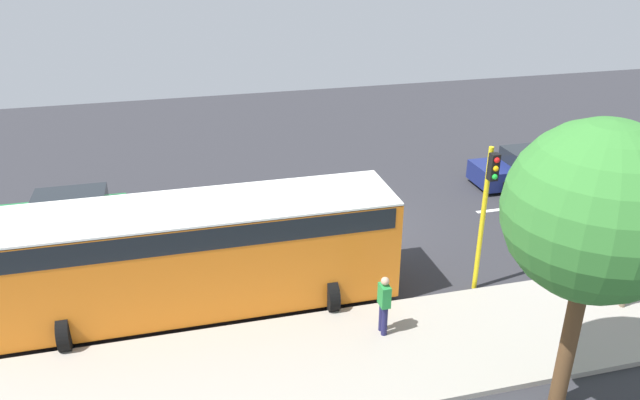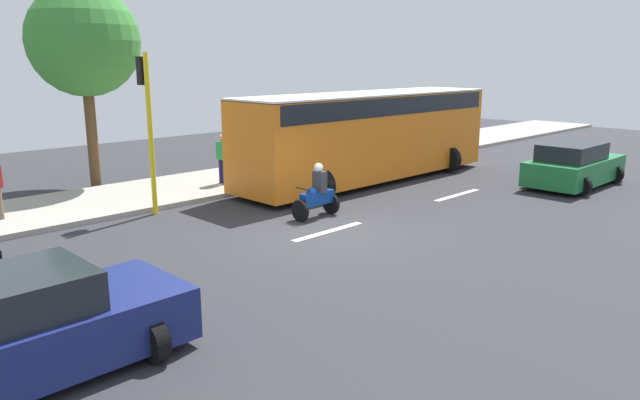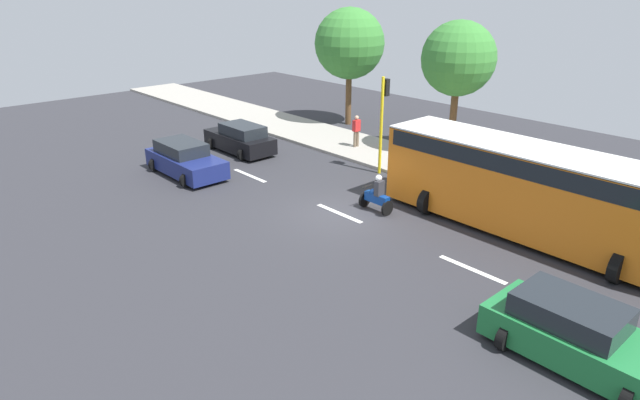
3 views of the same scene
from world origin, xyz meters
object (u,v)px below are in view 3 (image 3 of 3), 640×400
pedestrian_near_signal (463,162)px  street_tree_south (458,59)px  traffic_light_corner (383,111)px  car_dark_blue (185,160)px  car_green (578,335)px  motorcycle (377,196)px  pedestrian_by_tree (356,130)px  city_bus (532,186)px  street_tree_center (350,44)px  car_black (240,139)px

pedestrian_near_signal → street_tree_south: size_ratio=0.25×
traffic_light_corner → car_dark_blue: bearing=139.3°
car_dark_blue → car_green: bearing=-89.8°
motorcycle → street_tree_south: (8.41, 2.51, 4.23)m
pedestrian_by_tree → street_tree_south: 6.24m
car_green → street_tree_south: street_tree_south is taller
pedestrian_by_tree → traffic_light_corner: (-1.91, -3.49, 1.87)m
car_green → traffic_light_corner: bearing=60.9°
car_green → city_bus: bearing=37.4°
traffic_light_corner → street_tree_south: 5.21m
motorcycle → pedestrian_by_tree: size_ratio=0.91×
city_bus → street_tree_center: 17.37m
motorcycle → street_tree_south: 9.74m
car_dark_blue → traffic_light_corner: size_ratio=0.99×
car_dark_blue → city_bus: (5.73, -13.96, 1.13)m
motorcycle → street_tree_south: size_ratio=0.23×
street_tree_south → car_black: bearing=135.2°
car_green → street_tree_south: (11.66, 11.82, 4.16)m
pedestrian_by_tree → city_bus: bearing=-105.1°
car_green → car_black: bearing=78.8°
motorcycle → city_bus: bearing=-64.3°
car_dark_blue → motorcycle: size_ratio=2.92×
motorcycle → pedestrian_near_signal: bearing=-5.4°
pedestrian_near_signal → city_bus: bearing=-120.5°
car_green → pedestrian_near_signal: bearing=46.7°
car_dark_blue → street_tree_south: 14.03m
traffic_light_corner → street_tree_south: bearing=-6.0°
car_black → city_bus: 15.37m
car_black → motorcycle: motorcycle is taller
city_bus → pedestrian_by_tree: bearing=74.9°
car_dark_blue → city_bus: 15.13m
car_black → pedestrian_near_signal: pedestrian_near_signal is taller
car_dark_blue → pedestrian_near_signal: pedestrian_near_signal is taller
city_bus → car_dark_blue: bearing=112.3°
street_tree_south → car_green: bearing=-134.6°
car_black → motorcycle: size_ratio=2.80×
motorcycle → car_dark_blue: bearing=110.3°
car_green → traffic_light_corner: size_ratio=0.96×
car_black → motorcycle: 10.25m
car_dark_blue → traffic_light_corner: bearing=-40.7°
street_tree_center → car_black: bearing=-176.6°
pedestrian_by_tree → traffic_light_corner: bearing=-118.6°
car_black → city_bus: size_ratio=0.39×
traffic_light_corner → car_green: bearing=-119.1°
traffic_light_corner → street_tree_center: (5.52, 7.72, 1.98)m
car_green → pedestrian_near_signal: 12.14m
pedestrian_by_tree → street_tree_center: bearing=49.5°
car_dark_blue → pedestrian_near_signal: (8.39, -9.44, 0.35)m
city_bus → pedestrian_by_tree: (3.11, 11.49, -0.79)m
city_bus → traffic_light_corner: traffic_light_corner is taller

